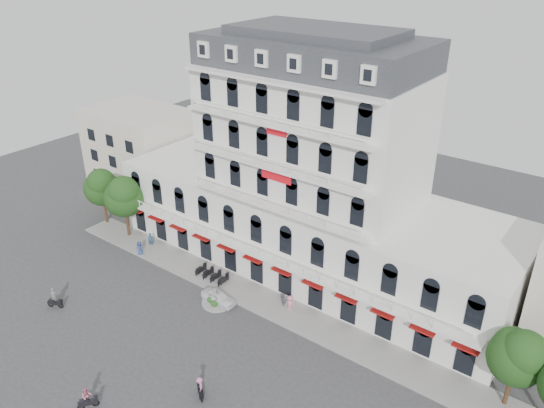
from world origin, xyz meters
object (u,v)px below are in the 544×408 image
Objects in this scene: parked_car at (218,297)px; rider_southwest at (87,398)px; rider_center at (200,387)px; rider_west at (54,299)px.

parked_car is 16.23m from rider_southwest.
rider_center reaches higher than parked_car.
parked_car is at bearing 163.25° from rider_center.
rider_southwest reaches higher than parked_car.
rider_west is (-12.55, -10.40, 0.41)m from parked_car.
rider_southwest is (13.45, -5.81, -0.02)m from rider_west.
rider_southwest is 1.05× the size of rider_center.
rider_west is 14.65m from rider_southwest.
parked_car is 1.96× the size of rider_center.
rider_west reaches higher than parked_car.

